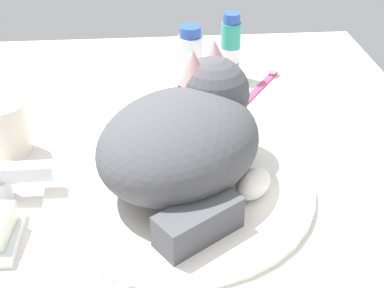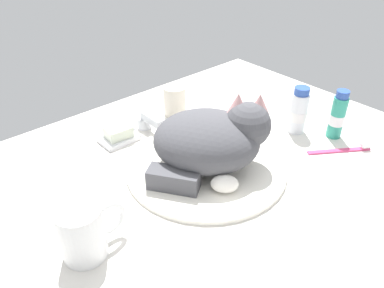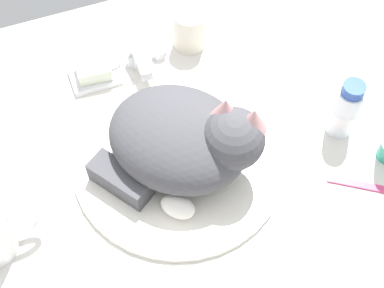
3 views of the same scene
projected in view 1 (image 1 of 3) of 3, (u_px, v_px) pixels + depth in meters
ground_plane at (180, 198)px, 70.46cm from camera, size 110.00×82.50×3.00cm
sink_basin at (180, 186)px, 69.36cm from camera, size 35.37×35.37×1.05cm
faucet at (6, 185)px, 66.97cm from camera, size 11.87×9.24×5.02cm
cat at (187, 135)px, 66.36cm from camera, size 29.60×29.17×15.93cm
rinse_cup at (6, 129)px, 75.04cm from camera, size 6.10×6.10×7.91cm
toothpaste_bottle at (190, 63)px, 90.39cm from camera, size 4.42×4.42×12.16cm
mouthwash_bottle at (230, 49)px, 95.09cm from camera, size 3.64×3.64×12.47cm
toothbrush at (261, 85)px, 94.70cm from camera, size 13.47×9.65×1.60cm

